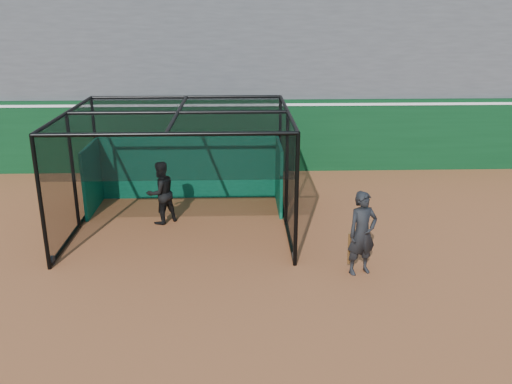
{
  "coord_description": "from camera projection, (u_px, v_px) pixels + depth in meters",
  "views": [
    {
      "loc": [
        0.71,
        -9.93,
        5.51
      ],
      "look_at": [
        1.1,
        2.0,
        1.4
      ],
      "focal_mm": 38.0,
      "sensor_mm": 36.0,
      "label": 1
    }
  ],
  "objects": [
    {
      "name": "grandstand",
      "position": [
        219.0,
        34.0,
        21.3
      ],
      "size": [
        50.0,
        7.85,
        8.95
      ],
      "color": "#4C4C4F",
      "rests_on": "ground"
    },
    {
      "name": "batting_cage",
      "position": [
        181.0,
        171.0,
        13.84
      ],
      "size": [
        5.54,
        4.85,
        3.02
      ],
      "color": "black",
      "rests_on": "ground"
    },
    {
      "name": "outfield_wall",
      "position": [
        218.0,
        134.0,
        18.77
      ],
      "size": [
        50.0,
        0.5,
        2.5
      ],
      "color": "#093417",
      "rests_on": "ground"
    },
    {
      "name": "batter",
      "position": [
        161.0,
        193.0,
        14.28
      ],
      "size": [
        1.04,
        1.02,
        1.69
      ],
      "primitive_type": "imported",
      "rotation": [
        0.0,
        0.0,
        3.83
      ],
      "color": "black",
      "rests_on": "ground"
    },
    {
      "name": "on_deck_player",
      "position": [
        362.0,
        233.0,
        11.52
      ],
      "size": [
        0.79,
        0.64,
        1.86
      ],
      "color": "black",
      "rests_on": "ground"
    },
    {
      "name": "ground",
      "position": [
        206.0,
        288.0,
        11.16
      ],
      "size": [
        120.0,
        120.0,
        0.0
      ],
      "primitive_type": "plane",
      "color": "brown",
      "rests_on": "ground"
    }
  ]
}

